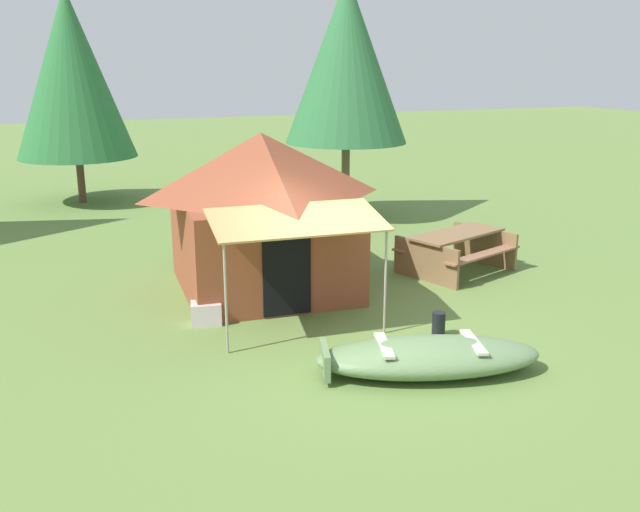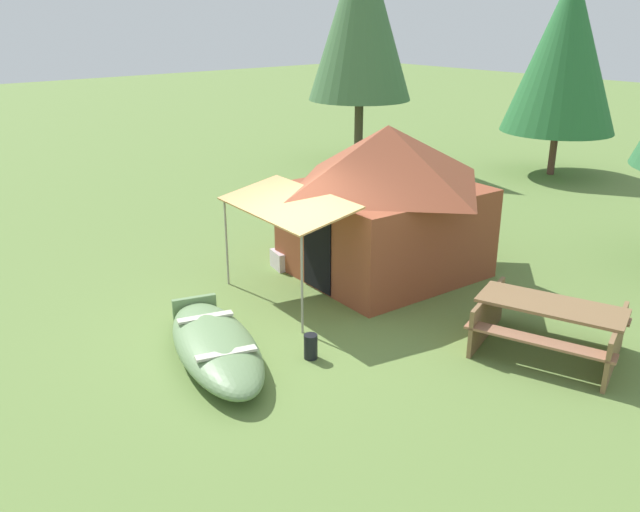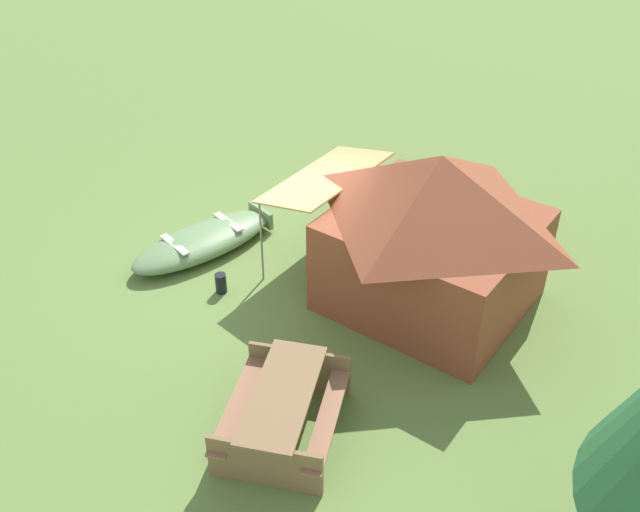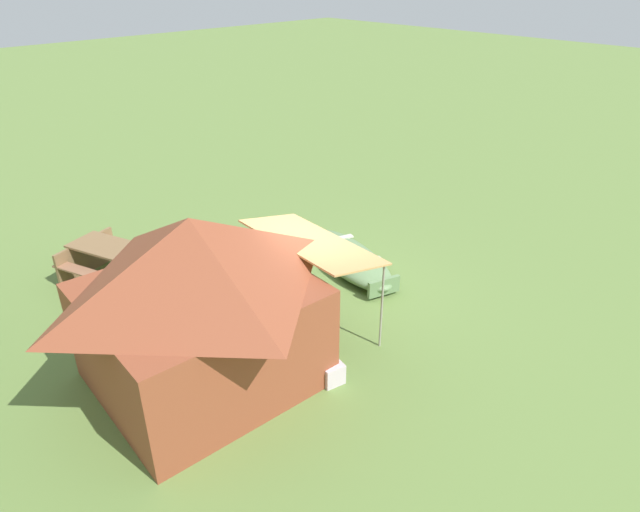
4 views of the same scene
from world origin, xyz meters
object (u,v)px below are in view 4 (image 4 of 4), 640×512
object	(u,v)px
canvas_cabin_tent	(199,301)
fuel_can	(287,263)
cooler_box	(329,370)
beached_rowboat	(349,258)
picnic_table	(118,260)

from	to	relation	value
canvas_cabin_tent	fuel_can	distance (m)	3.69
fuel_can	cooler_box	bearing A→B (deg)	149.74
fuel_can	canvas_cabin_tent	bearing A→B (deg)	118.47
beached_rowboat	cooler_box	bearing A→B (deg)	128.29
cooler_box	fuel_can	distance (m)	3.47
canvas_cabin_tent	fuel_can	world-z (taller)	canvas_cabin_tent
canvas_cabin_tent	fuel_can	bearing A→B (deg)	-61.53
canvas_cabin_tent	cooler_box	bearing A→B (deg)	-135.50
canvas_cabin_tent	picnic_table	distance (m)	3.79
canvas_cabin_tent	picnic_table	world-z (taller)	canvas_cabin_tent
beached_rowboat	cooler_box	world-z (taller)	beached_rowboat
canvas_cabin_tent	cooler_box	xyz separation A→B (m)	(-1.34, -1.31, -1.23)
fuel_can	beached_rowboat	bearing A→B (deg)	-127.62
beached_rowboat	cooler_box	xyz separation A→B (m)	(-2.20, 2.78, -0.06)
picnic_table	cooler_box	xyz separation A→B (m)	(-4.99, -0.92, -0.31)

